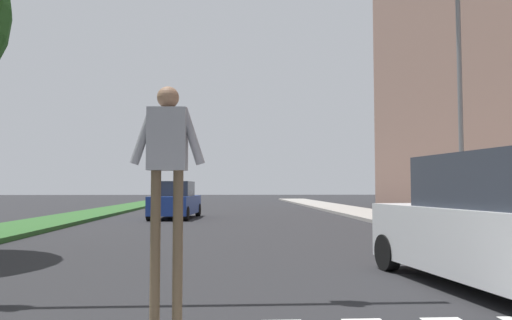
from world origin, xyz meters
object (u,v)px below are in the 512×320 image
street_lamp_right (457,84)px  sedan_midblock (176,201)px  pedestrian_performer (167,169)px  suv_crossing (503,226)px

street_lamp_right → sedan_midblock: 13.86m
pedestrian_performer → sedan_midblock: 18.78m
street_lamp_right → pedestrian_performer: (-7.43, -9.18, -2.93)m
suv_crossing → street_lamp_right: bearing=68.3°
pedestrian_performer → street_lamp_right: bearing=51.0°
pedestrian_performer → sedan_midblock: bearing=96.0°
suv_crossing → sedan_midblock: size_ratio=1.03×
street_lamp_right → suv_crossing: size_ratio=1.56×
street_lamp_right → sedan_midblock: size_ratio=1.61×
pedestrian_performer → suv_crossing: 5.02m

